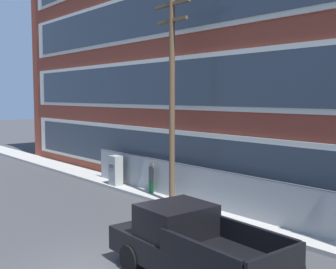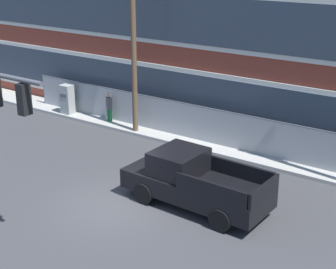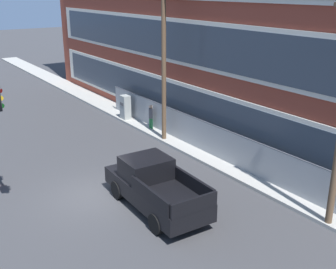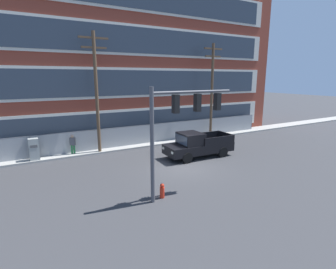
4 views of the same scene
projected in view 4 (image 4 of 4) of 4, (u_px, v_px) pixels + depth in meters
The scene contains 11 objects.
ground_plane at pixel (183, 168), 17.95m from camera, with size 160.00×160.00×0.00m, color #38383A.
sidewalk_building_side at pixel (142, 144), 23.84m from camera, with size 80.00×1.83×0.16m, color #9E9B93.
brick_mill_building at pixel (87, 43), 24.61m from camera, with size 40.23×8.80×18.46m.
chain_link_fence at pixel (155, 134), 24.35m from camera, with size 25.17×0.06×1.85m.
traffic_signal_mast at pixel (179, 118), 12.90m from camera, with size 4.73×0.43×5.66m.
pickup_truck_black at pixel (197, 145), 20.20m from camera, with size 5.50×2.29×1.97m.
utility_pole_near_corner at pixel (96, 89), 20.31m from camera, with size 2.24×0.26×9.46m.
utility_pole_midblock at pixel (212, 88), 25.66m from camera, with size 2.09×0.26×9.23m.
electrical_cabinet at pixel (34, 150), 19.02m from camera, with size 0.67×0.53×1.76m.
pedestrian_near_cabinet at pixel (73, 144), 20.56m from camera, with size 0.46×0.43×1.69m.
fire_hydrant at pixel (162, 191), 13.41m from camera, with size 0.24×0.24×0.78m.
Camera 4 is at (-9.26, -14.35, 6.07)m, focal length 28.00 mm.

